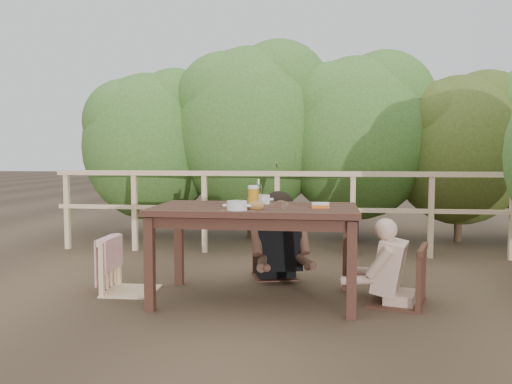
# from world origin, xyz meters

# --- Properties ---
(ground) EXTENTS (60.00, 60.00, 0.00)m
(ground) POSITION_xyz_m (0.00, 0.00, 0.00)
(ground) COLOR #503C2A
(ground) RESTS_ON ground
(table) EXTENTS (1.67, 0.94, 0.77)m
(table) POSITION_xyz_m (0.00, 0.00, 0.39)
(table) COLOR #391F16
(table) RESTS_ON ground
(chair_left) EXTENTS (0.47, 0.47, 0.92)m
(chair_left) POSITION_xyz_m (-1.12, 0.10, 0.46)
(chair_left) COLOR beige
(chair_left) RESTS_ON ground
(chair_far) EXTENTS (0.51, 0.51, 0.83)m
(chair_far) POSITION_xyz_m (0.09, 0.81, 0.42)
(chair_far) COLOR #391F16
(chair_far) RESTS_ON ground
(chair_right) EXTENTS (0.56, 0.56, 0.92)m
(chair_right) POSITION_xyz_m (1.15, 0.04, 0.46)
(chair_right) COLOR #391F16
(chair_right) RESTS_ON ground
(woman) EXTENTS (0.69, 0.77, 1.31)m
(woman) POSITION_xyz_m (0.09, 0.83, 0.66)
(woman) COLOR black
(woman) RESTS_ON ground
(diner_right) EXTENTS (0.67, 0.59, 1.14)m
(diner_right) POSITION_xyz_m (1.18, 0.04, 0.57)
(diner_right) COLOR tan
(diner_right) RESTS_ON ground
(railing) EXTENTS (5.60, 0.10, 1.01)m
(railing) POSITION_xyz_m (0.00, 2.00, 0.51)
(railing) COLOR beige
(railing) RESTS_ON ground
(hedge_row) EXTENTS (6.60, 1.60, 3.80)m
(hedge_row) POSITION_xyz_m (0.40, 3.20, 1.90)
(hedge_row) COLOR #3B6226
(hedge_row) RESTS_ON ground
(soup_near) EXTENTS (0.26, 0.26, 0.09)m
(soup_near) POSITION_xyz_m (-0.10, -0.31, 0.81)
(soup_near) COLOR white
(soup_near) RESTS_ON table
(soup_far) EXTENTS (0.27, 0.27, 0.09)m
(soup_far) POSITION_xyz_m (0.02, 0.24, 0.82)
(soup_far) COLOR silver
(soup_far) RESTS_ON table
(bread_roll) EXTENTS (0.13, 0.10, 0.08)m
(bread_roll) POSITION_xyz_m (0.03, -0.23, 0.81)
(bread_roll) COLOR #985824
(bread_roll) RESTS_ON table
(beer_glass) EXTENTS (0.09, 0.09, 0.18)m
(beer_glass) POSITION_xyz_m (-0.02, 0.06, 0.86)
(beer_glass) COLOR orange
(beer_glass) RESTS_ON table
(bottle) EXTENTS (0.06, 0.06, 0.24)m
(bottle) POSITION_xyz_m (0.02, 0.07, 0.89)
(bottle) COLOR white
(bottle) RESTS_ON table
(tumbler) EXTENTS (0.06, 0.06, 0.07)m
(tumbler) POSITION_xyz_m (0.25, -0.22, 0.81)
(tumbler) COLOR white
(tumbler) RESTS_ON table
(butter_tub) EXTENTS (0.15, 0.11, 0.06)m
(butter_tub) POSITION_xyz_m (0.53, -0.07, 0.80)
(butter_tub) COLOR white
(butter_tub) RESTS_ON table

